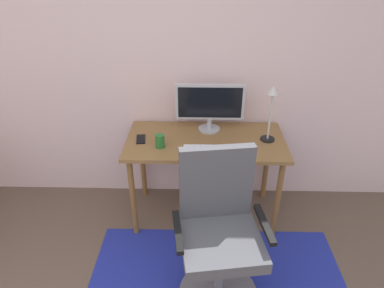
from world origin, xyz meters
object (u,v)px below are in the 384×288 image
at_px(monitor, 210,104).
at_px(office_chair, 219,242).
at_px(coffee_cup, 160,141).
at_px(cell_phone, 141,139).
at_px(desk, 205,149).
at_px(computer_mouse, 250,147).
at_px(desk_lamp, 271,106).
at_px(keyboard, 212,150).

bearing_deg(monitor, office_chair, -87.12).
relative_size(monitor, coffee_cup, 5.38).
distance_m(monitor, coffee_cup, 0.51).
xyz_separation_m(monitor, office_chair, (0.05, -0.97, -0.52)).
bearing_deg(monitor, cell_phone, -160.73).
bearing_deg(desk, computer_mouse, -23.11).
relative_size(computer_mouse, desk_lamp, 0.24).
distance_m(computer_mouse, cell_phone, 0.85).
bearing_deg(computer_mouse, cell_phone, 171.43).
distance_m(monitor, keyboard, 0.41).
relative_size(monitor, desk_lamp, 1.23).
relative_size(desk, monitor, 2.28).
height_order(coffee_cup, desk_lamp, desk_lamp).
bearing_deg(office_chair, coffee_cup, 113.97).
distance_m(desk_lamp, office_chair, 1.07).
height_order(keyboard, desk_lamp, desk_lamp).
bearing_deg(office_chair, desk_lamp, 54.88).
distance_m(monitor, computer_mouse, 0.48).
xyz_separation_m(keyboard, coffee_cup, (-0.39, 0.05, 0.04)).
bearing_deg(monitor, computer_mouse, -46.40).
xyz_separation_m(desk, computer_mouse, (0.33, -0.14, 0.10)).
bearing_deg(keyboard, coffee_cup, 172.62).
height_order(keyboard, cell_phone, keyboard).
distance_m(keyboard, desk_lamp, 0.55).
xyz_separation_m(monitor, coffee_cup, (-0.38, -0.30, -0.18)).
bearing_deg(computer_mouse, coffee_cup, 178.54).
bearing_deg(cell_phone, office_chair, -60.55).
height_order(computer_mouse, desk_lamp, desk_lamp).
bearing_deg(computer_mouse, keyboard, -173.26).
xyz_separation_m(computer_mouse, cell_phone, (-0.84, 0.13, -0.01)).
height_order(desk, computer_mouse, computer_mouse).
relative_size(coffee_cup, desk_lamp, 0.23).
distance_m(cell_phone, desk_lamp, 1.03).
bearing_deg(office_chair, cell_phone, 118.67).
xyz_separation_m(coffee_cup, desk_lamp, (0.83, 0.13, 0.23)).
relative_size(keyboard, desk_lamp, 0.97).
distance_m(desk, desk_lamp, 0.61).
relative_size(cell_phone, office_chair, 0.13).
bearing_deg(cell_phone, computer_mouse, -16.15).
xyz_separation_m(desk, monitor, (0.03, 0.17, 0.31)).
relative_size(coffee_cup, office_chair, 0.10).
relative_size(desk, keyboard, 2.89).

